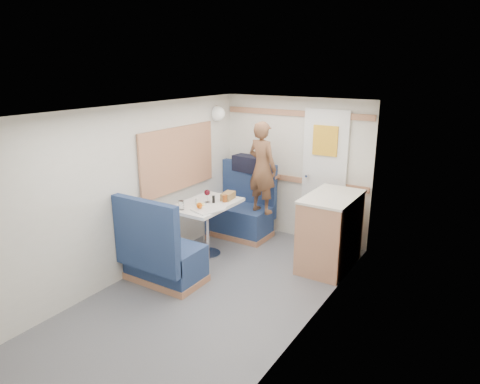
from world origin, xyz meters
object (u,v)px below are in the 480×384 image
Objects in this scene: cheese_block at (200,204)px; tumbler_left at (181,205)px; duffel_bag at (249,164)px; salt_grinder at (197,202)px; bench_near at (161,258)px; orange_fruit at (199,206)px; galley_counter at (330,231)px; beer_glass at (225,198)px; bread_loaf at (228,196)px; dome_light at (218,114)px; wine_glass at (207,193)px; person at (262,168)px; dinette_table at (206,215)px; tray at (209,210)px; bench_far at (242,215)px; pepper_grinder at (213,199)px.

cheese_block is 0.88× the size of tumbler_left.
duffel_bag is 1.26m from salt_grinder.
bench_near is 14.36× the size of orange_fruit.
galley_counter is at bearing 29.93° from tumbler_left.
tumbler_left is 1.16× the size of beer_glass.
bread_loaf reaches higher than orange_fruit.
dome_light is 1.27m from wine_glass.
person reaches higher than duffel_bag.
cheese_block is at bearing 122.27° from orange_fruit.
tray reaches higher than dinette_table.
person reaches higher than tray.
person is 0.71m from beer_glass.
salt_grinder is at bearing -106.71° from wine_glass.
bench_near is at bearing -89.63° from wine_glass.
tray is 4.79× the size of orange_fruit.
galley_counter is 12.58× the size of orange_fruit.
salt_grinder is at bearing -114.48° from dinette_table.
bench_far is 5.25× the size of dome_light.
bench_far is at bearing 86.84° from salt_grinder.
dinette_table is at bearing -82.01° from wine_glass.
dinette_table is 0.73× the size of person.
beer_glass is (0.28, 0.53, -0.01)m from tumbler_left.
dome_light reaches higher than pepper_grinder.
dinette_table is 10.20× the size of salt_grinder.
duffel_bag reaches higher than orange_fruit.
tray is 0.34m from tumbler_left.
salt_grinder is at bearing -85.81° from duffel_bag.
wine_glass is at bearing -90.41° from bench_far.
tumbler_left reaches higher than pepper_grinder.
bench_near reaches higher than tray.
beer_glass is at bearing -72.34° from duffel_bag.
salt_grinder is (-0.05, -0.16, -0.08)m from wine_glass.
cheese_block is (-1.43, -0.71, 0.29)m from galley_counter.
bench_near is 11.10× the size of beer_glass.
wine_glass is (-0.04, 0.20, 0.09)m from cheese_block.
beer_glass is at bearing 83.62° from person.
galley_counter is at bearing 23.74° from salt_grinder.
dome_light is 2.22× the size of salt_grinder.
person is 12.98× the size of pepper_grinder.
salt_grinder is (-0.44, -0.89, -0.31)m from person.
dome_light is 1.03m from person.
pepper_grinder is at bearing -160.70° from galley_counter.
bench_far is at bearing -79.27° from duffel_bag.
duffel_bag reaches higher than bench_far.
orange_fruit is 0.81× the size of salt_grinder.
bench_far is at bearing 100.31° from tray.
bench_far is at bearing 167.90° from galley_counter.
tumbler_left is at bearing -111.74° from bread_loaf.
galley_counter is 9.52× the size of pepper_grinder.
bench_near is (-0.00, -0.86, -0.27)m from dinette_table.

